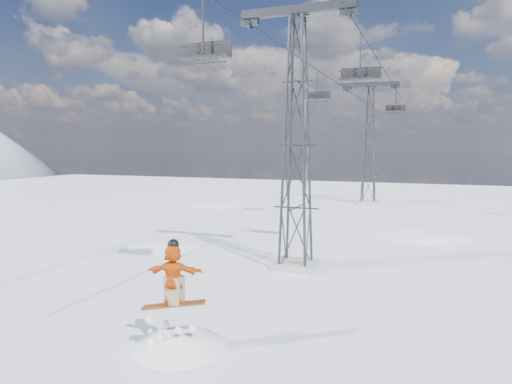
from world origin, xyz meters
TOP-DOWN VIEW (x-y plane):
  - ground at (0.00, 0.00)m, footprint 120.00×120.00m
  - snow_terrain at (-4.77, 21.24)m, footprint 39.00×37.00m
  - lift_tower_near at (0.80, 8.00)m, footprint 5.20×1.80m
  - lift_tower_far at (0.80, 33.00)m, footprint 5.20×1.80m
  - haul_cables at (0.80, 19.50)m, footprint 4.46×51.00m
  - lift_chair_near at (-1.40, 3.62)m, footprint 2.02×0.58m
  - lift_chair_mid at (3.00, 11.32)m, footprint 1.95×0.56m
  - lift_chair_far at (-1.40, 20.93)m, footprint 1.82×0.52m
  - lift_chair_extra at (3.00, 34.35)m, footprint 1.80×0.52m

SIDE VIEW (x-z plane):
  - snow_terrain at x=-4.77m, z-range -20.59..1.41m
  - ground at x=0.00m, z-range 0.00..0.00m
  - lift_tower_near at x=0.80m, z-range -0.24..11.18m
  - lift_tower_far at x=0.80m, z-range -0.24..11.18m
  - lift_chair_near at x=-1.40m, z-range 7.60..10.10m
  - lift_chair_mid at x=3.00m, z-range 7.70..10.12m
  - lift_chair_far at x=-1.40m, z-range 7.91..10.17m
  - lift_chair_extra at x=3.00m, z-range 7.94..10.18m
  - haul_cables at x=0.80m, z-range 10.82..10.88m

